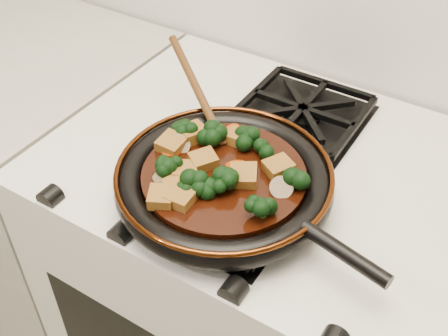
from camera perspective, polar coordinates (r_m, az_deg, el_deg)
The scene contains 34 objects.
stove at distance 1.34m, azimuth 3.38°, elevation -13.82°, with size 0.76×0.60×0.90m, color silver.
burner_grate_front at distance 0.90m, azimuth 0.16°, elevation -3.21°, with size 0.23×0.23×0.03m, color black, non-canonical shape.
burner_grate_back at distance 1.09m, azimuth 7.97°, elevation 5.60°, with size 0.23×0.23×0.03m, color black, non-canonical shape.
skillet at distance 0.89m, azimuth 0.10°, elevation -1.32°, with size 0.47×0.35×0.05m.
braising_sauce at distance 0.89m, azimuth -0.00°, elevation -1.02°, with size 0.26×0.26×0.02m, color black.
tofu_cube_0 at distance 0.89m, azimuth -2.10°, elevation 0.72°, with size 0.04×0.04×0.02m, color brown.
tofu_cube_1 at distance 0.86m, azimuth 2.00°, elevation -0.87°, with size 0.04×0.04×0.02m, color brown.
tofu_cube_2 at distance 0.94m, azimuth 1.31°, elevation 3.10°, with size 0.04×0.03×0.02m, color brown.
tofu_cube_3 at distance 0.95m, azimuth -3.20°, elevation 3.52°, with size 0.04×0.04×0.02m, color brown.
tofu_cube_4 at distance 0.85m, azimuth -4.50°, elevation -1.91°, with size 0.04×0.04×0.02m, color brown.
tofu_cube_5 at distance 0.87m, azimuth -4.10°, elevation -0.43°, with size 0.04×0.04×0.02m, color brown.
tofu_cube_6 at distance 0.93m, azimuth -5.32°, elevation 2.40°, with size 0.04×0.04×0.02m, color brown.
tofu_cube_7 at distance 0.83m, azimuth -4.44°, elevation -3.05°, with size 0.04×0.04×0.02m, color brown.
tofu_cube_8 at distance 0.84m, azimuth -6.43°, elevation -2.97°, with size 0.04×0.04×0.02m, color brown.
tofu_cube_9 at distance 0.88m, azimuth 5.55°, elevation -0.01°, with size 0.04×0.04×0.02m, color brown.
broccoli_floret_0 at distance 0.94m, azimuth -4.23°, elevation 3.51°, with size 0.06×0.06×0.05m, color black, non-canonical shape.
broccoli_floret_1 at distance 0.88m, azimuth -5.98°, elevation 0.11°, with size 0.06×0.06×0.06m, color black, non-canonical shape.
broccoli_floret_2 at distance 0.93m, azimuth -1.17°, elevation 3.13°, with size 0.06×0.06×0.06m, color black, non-canonical shape.
broccoli_floret_3 at distance 0.81m, azimuth 4.01°, elevation -4.16°, with size 0.05×0.05×0.06m, color black, non-canonical shape.
broccoli_floret_4 at distance 0.87m, azimuth 7.30°, elevation -0.89°, with size 0.06×0.06×0.05m, color black, non-canonical shape.
broccoli_floret_5 at distance 0.84m, azimuth -0.19°, elevation -1.51°, with size 0.06×0.06×0.06m, color black, non-canonical shape.
broccoli_floret_6 at distance 0.84m, azimuth -1.66°, elevation -2.51°, with size 0.06×0.06×0.05m, color black, non-canonical shape.
broccoli_floret_7 at distance 0.91m, azimuth 4.06°, elevation 2.13°, with size 0.05×0.05×0.05m, color black, non-canonical shape.
broccoli_floret_8 at distance 0.84m, azimuth -3.33°, elevation -1.84°, with size 0.06×0.06×0.05m, color black, non-canonical shape.
broccoli_floret_9 at distance 0.93m, azimuth 2.29°, elevation 2.65°, with size 0.06×0.06×0.05m, color black, non-canonical shape.
carrot_coin_0 at distance 0.84m, azimuth -5.47°, elevation -3.05°, with size 0.03×0.03×0.01m, color #B23704.
carrot_coin_1 at distance 0.96m, azimuth 0.92°, elevation 3.84°, with size 0.03×0.03×0.01m, color #B23704.
carrot_coin_2 at distance 0.92m, azimuth -5.36°, elevation 1.73°, with size 0.03×0.03×0.01m, color #B23704.
carrot_coin_3 at distance 0.89m, azimuth 1.19°, elevation 0.24°, with size 0.03×0.03×0.01m, color #B23704.
carrot_coin_4 at distance 0.95m, azimuth -3.06°, elevation 3.50°, with size 0.03×0.03×0.01m, color #B23704.
mushroom_slice_0 at distance 0.85m, azimuth 5.82°, elevation -2.02°, with size 0.04×0.04×0.01m, color #796345.
mushroom_slice_1 at distance 0.92m, azimuth -4.54°, elevation 2.32°, with size 0.04×0.04×0.01m, color #796345.
mushroom_slice_2 at distance 0.86m, azimuth -6.13°, elevation -1.30°, with size 0.04×0.04×0.01m, color #796345.
wooden_spoon at distance 0.99m, azimuth -2.03°, elevation 6.49°, with size 0.14×0.11×0.24m.
Camera 1 is at (0.34, 1.01, 1.55)m, focal length 45.00 mm.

